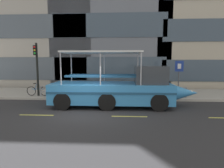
% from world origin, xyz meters
% --- Properties ---
extents(ground_plane, '(120.00, 120.00, 0.00)m').
position_xyz_m(ground_plane, '(0.00, 0.00, 0.00)').
color(ground_plane, '#2B2B2D').
extents(sidewalk, '(32.00, 4.80, 0.18)m').
position_xyz_m(sidewalk, '(0.00, 5.60, 0.09)').
color(sidewalk, '#99968E').
rests_on(sidewalk, ground_plane).
extents(curb_edge, '(32.00, 0.18, 0.18)m').
position_xyz_m(curb_edge, '(0.00, 3.11, 0.09)').
color(curb_edge, '#B2ADA3').
rests_on(curb_edge, ground_plane).
extents(lane_centreline, '(25.80, 0.12, 0.01)m').
position_xyz_m(lane_centreline, '(-0.00, -0.79, 0.00)').
color(lane_centreline, '#DBD64C').
rests_on(lane_centreline, ground_plane).
extents(curb_guardrail, '(10.71, 0.09, 0.77)m').
position_xyz_m(curb_guardrail, '(1.30, 3.45, 0.71)').
color(curb_guardrail, gray).
rests_on(curb_guardrail, sidewalk).
extents(traffic_light_pole, '(0.24, 0.46, 3.95)m').
position_xyz_m(traffic_light_pole, '(-4.32, 3.66, 2.58)').
color(traffic_light_pole, black).
rests_on(traffic_light_pole, sidewalk).
extents(parking_sign, '(0.60, 0.12, 2.63)m').
position_xyz_m(parking_sign, '(6.13, 3.76, 1.96)').
color(parking_sign, '#4C4F54').
rests_on(parking_sign, sidewalk).
extents(leaned_bicycle, '(1.74, 0.46, 0.96)m').
position_xyz_m(leaned_bicycle, '(-4.35, 3.74, 0.56)').
color(leaned_bicycle, black).
rests_on(leaned_bicycle, sidewalk).
extents(duck_tour_boat, '(9.08, 2.62, 3.37)m').
position_xyz_m(duck_tour_boat, '(1.87, 1.49, 1.08)').
color(duck_tour_boat, '#388CD1').
rests_on(duck_tour_boat, ground_plane).
extents(pedestrian_near_bow, '(0.36, 0.31, 1.53)m').
position_xyz_m(pedestrian_near_bow, '(5.06, 5.01, 1.10)').
color(pedestrian_near_bow, black).
rests_on(pedestrian_near_bow, sidewalk).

